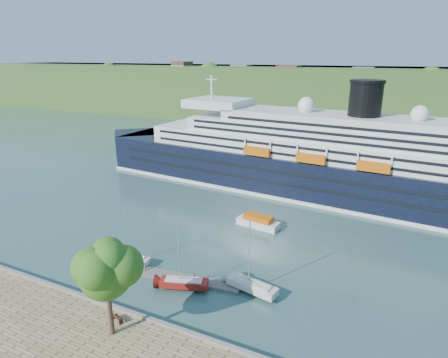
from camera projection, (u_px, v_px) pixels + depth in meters
ground at (124, 316)px, 43.72m from camera, size 400.00×400.00×0.00m
far_hillside at (338, 96)px, 164.39m from camera, size 400.00×50.00×24.00m
quay_coping at (122, 309)px, 43.19m from camera, size 220.00×0.50×0.30m
cruise_ship at (304, 137)px, 79.98m from camera, size 110.78×24.37×24.67m
park_bench at (118, 317)px, 41.35m from camera, size 1.68×1.12×1.00m
promenade_tree at (107, 285)px, 37.80m from camera, size 7.18×7.18×11.89m
floating_pontoon at (181, 278)px, 50.89m from camera, size 16.77×4.21×0.37m
sailboat_white_near at (130, 239)px, 53.45m from camera, size 6.38×2.19×8.10m
sailboat_red at (183, 259)px, 47.43m from camera, size 7.15×4.01×8.91m
sailboat_white_far at (253, 259)px, 46.60m from camera, size 7.77×3.48×9.70m
tender_launch at (258, 221)px, 66.34m from camera, size 7.95×3.55×2.12m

